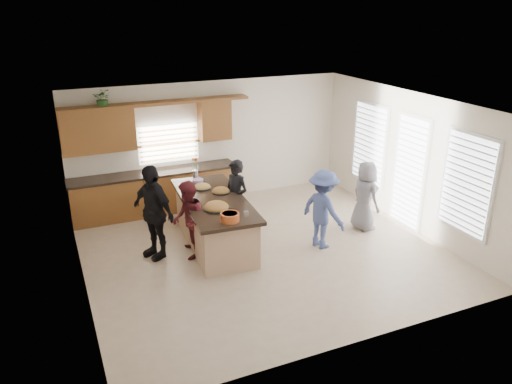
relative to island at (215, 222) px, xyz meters
name	(u,v)px	position (x,y,z in m)	size (l,w,h in m)	color
floor	(264,251)	(0.75, -0.67, -0.45)	(6.50, 6.50, 0.00)	beige
room_shell	(264,155)	(0.75, -0.67, 1.45)	(6.52, 6.02, 2.81)	silver
back_cabinetry	(152,173)	(-0.72, 2.06, 0.46)	(4.08, 0.66, 2.46)	brown
right_wall_glazing	(411,165)	(3.97, -0.80, 0.89)	(0.06, 4.00, 2.25)	white
island	(215,222)	(0.00, 0.00, 0.00)	(1.35, 2.78, 0.95)	tan
platter_front	(216,207)	(-0.12, -0.49, 0.53)	(0.50, 0.50, 0.20)	black
platter_mid	(221,191)	(0.24, 0.25, 0.52)	(0.38, 0.38, 0.15)	black
platter_back	(202,187)	(-0.03, 0.61, 0.52)	(0.37, 0.37, 0.15)	black
salad_bowl	(230,217)	(-0.09, -1.10, 0.58)	(0.32, 0.32, 0.15)	#CE5725
clear_cup	(246,214)	(0.24, -1.03, 0.55)	(0.09, 0.09, 0.10)	white
plate_stack	(198,181)	(0.01, 1.02, 0.52)	(0.23, 0.23, 0.05)	#A57DB7
flower_vase	(195,167)	(0.03, 1.25, 0.74)	(0.14, 0.14, 0.45)	silver
potted_plant	(103,98)	(-1.58, 2.15, 2.15)	(0.37, 0.32, 0.41)	#346E2C
woman_left_back	(236,198)	(0.53, 0.21, 0.33)	(0.57, 0.38, 1.57)	black
woman_left_mid	(188,220)	(-0.60, -0.29, 0.28)	(0.71, 0.55, 1.46)	maroon
woman_left_front	(153,212)	(-1.17, -0.03, 0.44)	(1.04, 0.43, 1.78)	black
woman_right_back	(323,209)	(1.85, -0.93, 0.32)	(1.00, 0.58, 1.55)	#40508C
woman_right_front	(365,196)	(3.07, -0.57, 0.28)	(0.71, 0.46, 1.46)	slate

